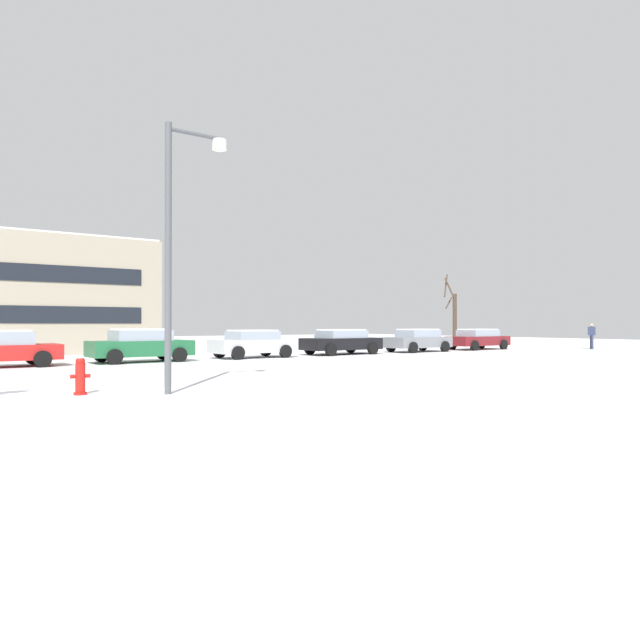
% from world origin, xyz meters
% --- Properties ---
extents(ground_plane, '(120.00, 120.00, 0.00)m').
position_xyz_m(ground_plane, '(0.00, 0.00, 0.00)').
color(ground_plane, white).
extents(road_surface, '(80.00, 9.41, 0.00)m').
position_xyz_m(road_surface, '(0.00, 3.71, 0.00)').
color(road_surface, silver).
rests_on(road_surface, ground).
extents(fire_hydrant, '(0.44, 0.30, 0.92)m').
position_xyz_m(fire_hydrant, '(0.70, -1.48, 0.46)').
color(fire_hydrant, red).
rests_on(fire_hydrant, ground).
extents(street_lamp, '(1.57, 0.36, 6.42)m').
position_xyz_m(street_lamp, '(2.67, -2.52, 3.85)').
color(street_lamp, '#4C4F54').
rests_on(street_lamp, ground).
extents(parked_car_green, '(4.34, 2.20, 1.45)m').
position_xyz_m(parked_car_green, '(5.41, 9.20, 0.75)').
color(parked_car_green, '#1E6038').
rests_on(parked_car_green, ground).
extents(parked_car_silver, '(4.10, 2.19, 1.37)m').
position_xyz_m(parked_car_silver, '(10.89, 9.22, 0.71)').
color(parked_car_silver, silver).
rests_on(parked_car_silver, ground).
extents(parked_car_black, '(4.51, 2.21, 1.38)m').
position_xyz_m(parked_car_black, '(16.37, 9.28, 0.71)').
color(parked_car_black, black).
rests_on(parked_car_black, ground).
extents(parked_car_gray, '(4.22, 2.12, 1.37)m').
position_xyz_m(parked_car_gray, '(21.85, 8.98, 0.71)').
color(parked_car_gray, slate).
rests_on(parked_car_gray, ground).
extents(parked_car_maroon, '(4.61, 2.11, 1.35)m').
position_xyz_m(parked_car_maroon, '(27.33, 9.05, 0.70)').
color(parked_car_maroon, maroon).
rests_on(parked_car_maroon, ground).
extents(pedestrian_crossing, '(0.37, 0.44, 1.70)m').
position_xyz_m(pedestrian_crossing, '(33.94, 5.13, 1.00)').
color(pedestrian_crossing, '#2D334C').
rests_on(pedestrian_crossing, ground).
extents(tree_far_right, '(1.32, 1.39, 5.38)m').
position_xyz_m(tree_far_right, '(29.47, 13.06, 2.26)').
color(tree_far_right, '#423326').
rests_on(tree_far_right, ground).
extents(building_far_left, '(12.12, 11.28, 6.54)m').
position_xyz_m(building_far_left, '(2.91, 22.38, 3.27)').
color(building_far_left, '#9E937F').
rests_on(building_far_left, ground).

